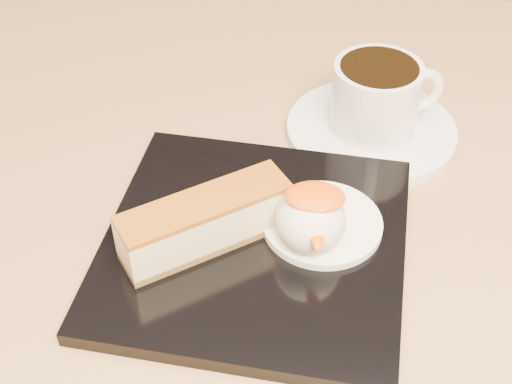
# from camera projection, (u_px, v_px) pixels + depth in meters

# --- Properties ---
(table) EXTENTS (0.80, 0.80, 0.72)m
(table) POSITION_uv_depth(u_px,v_px,m) (213.00, 358.00, 0.65)
(table) COLOR black
(table) RESTS_ON ground
(dessert_plate) EXTENTS (0.25, 0.25, 0.01)m
(dessert_plate) POSITION_uv_depth(u_px,v_px,m) (255.00, 244.00, 0.53)
(dessert_plate) COLOR black
(dessert_plate) RESTS_ON table
(cheesecake) EXTENTS (0.13, 0.10, 0.04)m
(cheesecake) POSITION_uv_depth(u_px,v_px,m) (205.00, 222.00, 0.51)
(cheesecake) COLOR brown
(cheesecake) RESTS_ON dessert_plate
(cream_smear) EXTENTS (0.09, 0.09, 0.01)m
(cream_smear) POSITION_uv_depth(u_px,v_px,m) (322.00, 223.00, 0.53)
(cream_smear) COLOR white
(cream_smear) RESTS_ON dessert_plate
(ice_cream_scoop) EXTENTS (0.05, 0.05, 0.05)m
(ice_cream_scoop) POSITION_uv_depth(u_px,v_px,m) (311.00, 221.00, 0.50)
(ice_cream_scoop) COLOR white
(ice_cream_scoop) RESTS_ON cream_smear
(mango_sauce) EXTENTS (0.04, 0.03, 0.01)m
(mango_sauce) POSITION_uv_depth(u_px,v_px,m) (315.00, 197.00, 0.49)
(mango_sauce) COLOR #FF5508
(mango_sauce) RESTS_ON ice_cream_scoop
(mint_sprig) EXTENTS (0.04, 0.03, 0.00)m
(mint_sprig) POSITION_uv_depth(u_px,v_px,m) (284.00, 195.00, 0.55)
(mint_sprig) COLOR green
(mint_sprig) RESTS_ON cream_smear
(saucer) EXTENTS (0.15, 0.15, 0.01)m
(saucer) POSITION_uv_depth(u_px,v_px,m) (371.00, 131.00, 0.63)
(saucer) COLOR white
(saucer) RESTS_ON table
(coffee_cup) EXTENTS (0.10, 0.08, 0.06)m
(coffee_cup) POSITION_uv_depth(u_px,v_px,m) (378.00, 96.00, 0.61)
(coffee_cup) COLOR white
(coffee_cup) RESTS_ON saucer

